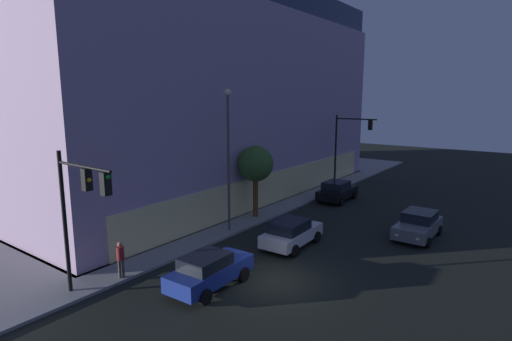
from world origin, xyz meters
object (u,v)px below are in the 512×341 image
(sidewalk_tree, at_px, (256,164))
(car_grey, at_px, (418,225))
(pedestrian_waiting, at_px, (121,256))
(traffic_light_near_corner, at_px, (80,200))
(car_black, at_px, (337,191))
(car_blue, at_px, (209,270))
(car_white, at_px, (291,233))
(modern_building, at_px, (173,95))
(traffic_light_far_corner, at_px, (347,140))
(street_lamp_sidewalk, at_px, (228,145))

(sidewalk_tree, xyz_separation_m, car_grey, (2.76, -10.75, -3.19))
(pedestrian_waiting, height_order, car_grey, pedestrian_waiting)
(traffic_light_near_corner, relative_size, car_black, 1.41)
(car_grey, bearing_deg, pedestrian_waiting, 146.28)
(car_blue, xyz_separation_m, car_grey, (12.93, -5.95, -0.04))
(pedestrian_waiting, bearing_deg, car_blue, -63.89)
(sidewalk_tree, relative_size, pedestrian_waiting, 2.91)
(traffic_light_near_corner, bearing_deg, car_black, -2.85)
(car_white, bearing_deg, traffic_light_near_corner, 161.88)
(modern_building, bearing_deg, car_grey, -94.12)
(car_white, relative_size, car_grey, 1.00)
(traffic_light_far_corner, distance_m, car_grey, 14.39)
(street_lamp_sidewalk, distance_m, car_grey, 13.06)
(car_grey, bearing_deg, car_white, 137.41)
(traffic_light_near_corner, xyz_separation_m, car_white, (10.97, -3.59, -3.75))
(traffic_light_far_corner, bearing_deg, traffic_light_near_corner, -179.63)
(modern_building, distance_m, car_blue, 24.69)
(traffic_light_far_corner, xyz_separation_m, sidewalk_tree, (-12.91, 1.35, -0.77))
(traffic_light_far_corner, relative_size, car_black, 1.54)
(pedestrian_waiting, distance_m, car_blue, 4.44)
(traffic_light_near_corner, bearing_deg, car_grey, -28.36)
(street_lamp_sidewalk, bearing_deg, car_white, -88.11)
(traffic_light_near_corner, bearing_deg, sidewalk_tree, 6.05)
(pedestrian_waiting, bearing_deg, traffic_light_near_corner, -162.64)
(street_lamp_sidewalk, relative_size, sidewalk_tree, 1.75)
(car_grey, bearing_deg, street_lamp_sidewalk, 121.41)
(traffic_light_near_corner, xyz_separation_m, sidewalk_tree, (14.35, 1.52, -0.59))
(street_lamp_sidewalk, height_order, car_white, street_lamp_sidewalk)
(sidewalk_tree, distance_m, car_black, 9.18)
(traffic_light_far_corner, height_order, car_grey, traffic_light_far_corner)
(sidewalk_tree, distance_m, car_grey, 11.55)
(traffic_light_far_corner, bearing_deg, car_grey, -137.16)
(car_black, bearing_deg, modern_building, 103.13)
(traffic_light_near_corner, relative_size, pedestrian_waiting, 3.56)
(car_black, bearing_deg, car_white, -167.99)
(traffic_light_near_corner, height_order, sidewalk_tree, traffic_light_near_corner)
(modern_building, relative_size, traffic_light_far_corner, 5.18)
(pedestrian_waiting, bearing_deg, traffic_light_far_corner, -1.19)
(pedestrian_waiting, relative_size, car_blue, 0.40)
(car_white, bearing_deg, car_black, 12.01)
(traffic_light_near_corner, height_order, car_white, traffic_light_near_corner)
(car_blue, distance_m, car_white, 6.79)
(sidewalk_tree, distance_m, car_white, 6.89)
(pedestrian_waiting, distance_m, car_grey, 17.89)
(car_grey, bearing_deg, sidewalk_tree, 104.38)
(street_lamp_sidewalk, xyz_separation_m, sidewalk_tree, (3.54, 0.44, -1.77))
(street_lamp_sidewalk, relative_size, car_black, 2.02)
(traffic_light_near_corner, xyz_separation_m, traffic_light_far_corner, (27.25, 0.18, 0.18))
(modern_building, bearing_deg, car_black, -76.87)
(modern_building, relative_size, sidewalk_tree, 6.90)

